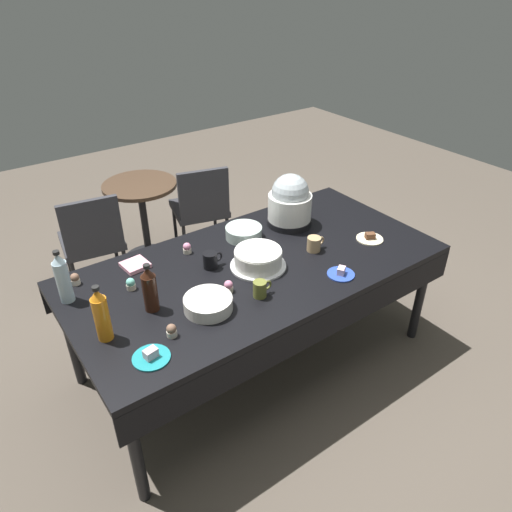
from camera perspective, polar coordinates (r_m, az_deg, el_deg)
The scene contains 24 objects.
ground at distance 3.27m, azimuth 0.00°, elevation -11.93°, with size 9.00×9.00×0.00m, color brown.
potluck_table at distance 2.84m, azimuth 0.00°, elevation -1.91°, with size 2.20×1.10×0.75m.
frosted_layer_cake at distance 2.74m, azimuth 0.26°, elevation -0.33°, with size 0.33×0.33×0.11m.
slow_cooker at distance 3.16m, azimuth 4.07°, elevation 6.45°, with size 0.30×0.30×0.35m.
glass_salad_bowl at distance 3.04m, azimuth -1.47°, elevation 2.83°, with size 0.23×0.23×0.08m, color #B2C6BC.
ceramic_snack_bowl at distance 2.44m, azimuth -5.74°, elevation -5.69°, with size 0.25×0.25×0.07m, color silver.
dessert_plate_cobalt at distance 2.74m, azimuth 10.11°, elevation -2.03°, with size 0.16×0.16×0.05m.
dessert_plate_cream at distance 3.12m, azimuth 13.44°, elevation 2.12°, with size 0.17×0.17×0.04m.
dessert_plate_teal at distance 2.23m, azimuth -12.42°, elevation -11.62°, with size 0.17×0.17×0.05m.
cupcake_cocoa at distance 2.79m, azimuth -20.81°, elevation -2.60°, with size 0.05×0.05×0.07m.
cupcake_mint at distance 2.66m, azimuth -14.74°, elevation -3.26°, with size 0.05×0.05×0.07m.
cupcake_vanilla at distance 2.92m, azimuth -8.24°, elevation 0.93°, with size 0.05×0.05×0.07m.
cupcake_berry at distance 2.31m, azimuth -10.06°, elevation -8.78°, with size 0.05×0.05×0.07m.
cupcake_rose at distance 2.56m, azimuth -3.31°, elevation -3.65°, with size 0.05×0.05×0.07m.
soda_bottle_cola at distance 2.44m, azimuth -12.58°, elevation -3.88°, with size 0.08×0.08×0.27m.
soda_bottle_water at distance 2.62m, azimuth -22.10°, elevation -2.48°, with size 0.07×0.07×0.30m.
soda_bottle_orange_juice at distance 2.31m, azimuth -18.00°, elevation -6.71°, with size 0.07×0.07×0.30m.
coffee_mug_olive at distance 2.52m, azimuth 0.52°, elevation -3.93°, with size 0.11×0.07×0.09m.
coffee_mug_tan at distance 2.93m, azimuth 6.97°, elevation 1.45°, with size 0.12×0.08×0.09m.
coffee_mug_black at distance 2.76m, azimuth -5.44°, elevation -0.49°, with size 0.12×0.08×0.10m.
paper_napkin_stack at distance 2.85m, azimuth -14.23°, elevation -1.04°, with size 0.14×0.14×0.02m, color pink.
maroon_chair_left at distance 3.79m, azimuth -19.00°, elevation 2.10°, with size 0.50×0.50×0.85m.
maroon_chair_right at distance 4.09m, azimuth -6.60°, elevation 6.07°, with size 0.54×0.54×0.85m.
round_cafe_table at distance 4.11m, azimuth -13.39°, elevation 5.59°, with size 0.60×0.60×0.72m.
Camera 1 is at (-1.37, -1.91, 2.28)m, focal length 33.48 mm.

